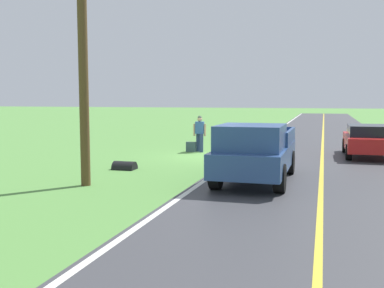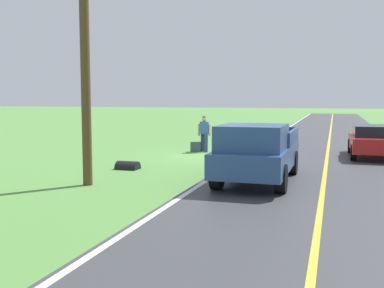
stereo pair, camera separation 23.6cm
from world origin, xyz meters
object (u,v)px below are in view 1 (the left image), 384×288
object	(u,v)px
hitchhiker_walking	(200,132)
utility_pole_roadside	(83,61)
sedan_near_oncoming	(367,140)
pickup_truck_passing	(255,151)
suitcase_carried	(191,147)

from	to	relation	value
hitchhiker_walking	utility_pole_roadside	world-z (taller)	utility_pole_roadside
hitchhiker_walking	sedan_near_oncoming	xyz separation A→B (m)	(-7.58, -0.22, -0.23)
hitchhiker_walking	pickup_truck_passing	size ratio (longest dim) A/B	0.32
suitcase_carried	sedan_near_oncoming	distance (m)	8.02
sedan_near_oncoming	hitchhiker_walking	bearing A→B (deg)	1.65
suitcase_carried	utility_pole_roadside	world-z (taller)	utility_pole_roadside
hitchhiker_walking	utility_pole_roadside	distance (m)	9.66
pickup_truck_passing	suitcase_carried	bearing A→B (deg)	-60.13
sedan_near_oncoming	utility_pole_roadside	world-z (taller)	utility_pole_roadside
suitcase_carried	sedan_near_oncoming	world-z (taller)	sedan_near_oncoming
suitcase_carried	pickup_truck_passing	size ratio (longest dim) A/B	0.09
hitchhiker_walking	utility_pole_roadside	bearing A→B (deg)	83.55
hitchhiker_walking	sedan_near_oncoming	world-z (taller)	hitchhiker_walking
pickup_truck_passing	sedan_near_oncoming	size ratio (longest dim) A/B	1.23
suitcase_carried	sedan_near_oncoming	xyz separation A→B (m)	(-8.00, -0.32, 0.51)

